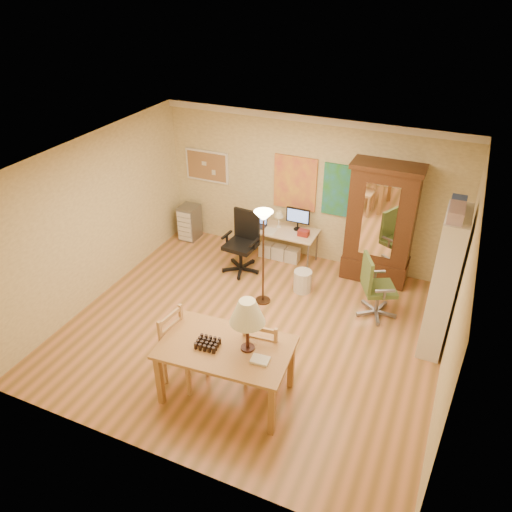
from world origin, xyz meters
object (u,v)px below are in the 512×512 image
at_px(armoire, 380,231).
at_px(bookshelf, 443,284).
at_px(computer_desk, 281,241).
at_px(office_chair_green, 375,300).
at_px(dining_table, 233,337).
at_px(office_chair_black, 242,255).

distance_m(armoire, bookshelf, 1.85).
xyz_separation_m(computer_desk, office_chair_green, (2.00, -1.00, -0.11)).
height_order(dining_table, bookshelf, bookshelf).
relative_size(dining_table, armoire, 0.80).
height_order(office_chair_black, bookshelf, bookshelf).
relative_size(dining_table, bookshelf, 0.80).
xyz_separation_m(armoire, bookshelf, (1.16, -1.43, 0.13)).
distance_m(office_chair_green, bookshelf, 1.26).
bearing_deg(office_chair_green, bookshelf, -20.74).
bearing_deg(computer_desk, office_chair_green, -26.47).
height_order(computer_desk, office_chair_black, office_chair_black).
bearing_deg(bookshelf, office_chair_black, 168.29).
xyz_separation_m(office_chair_black, office_chair_green, (2.51, -0.36, -0.02)).
bearing_deg(computer_desk, bookshelf, -24.71).
height_order(dining_table, armoire, armoire).
xyz_separation_m(dining_table, bookshelf, (2.22, 2.10, 0.09)).
bearing_deg(dining_table, armoire, 73.39).
height_order(office_chair_black, armoire, armoire).
bearing_deg(office_chair_black, armoire, 17.63).
distance_m(computer_desk, office_chair_green, 2.24).
relative_size(office_chair_black, bookshelf, 0.53).
height_order(computer_desk, bookshelf, bookshelf).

